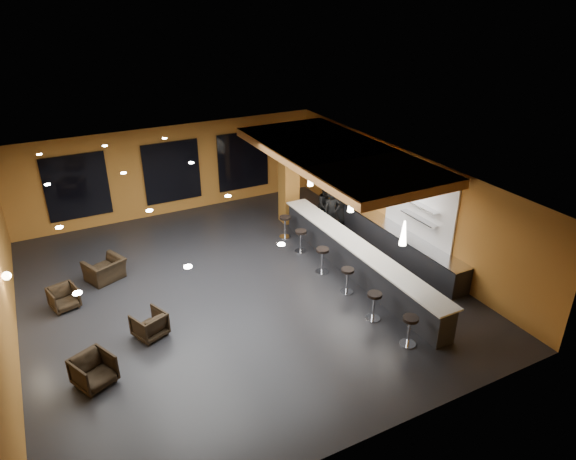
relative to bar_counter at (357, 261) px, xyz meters
name	(u,v)px	position (x,y,z in m)	size (l,w,h in m)	color
floor	(237,290)	(-3.65, 1.00, -0.55)	(12.00, 13.00, 0.10)	black
ceiling	(232,178)	(-3.65, 1.00, 3.05)	(12.00, 13.00, 0.10)	black
wall_back	(171,170)	(-3.65, 7.55, 1.25)	(12.00, 0.10, 3.50)	#A36624
wall_front	(367,376)	(-3.65, -5.55, 1.25)	(12.00, 0.10, 3.50)	#A36624
wall_left	(0,289)	(-9.70, 1.00, 1.25)	(0.10, 13.00, 3.50)	#A36624
wall_right	(401,200)	(2.40, 1.00, 1.25)	(0.10, 13.00, 3.50)	#A36624
wood_soffit	(336,154)	(0.35, 2.00, 2.86)	(3.60, 8.00, 0.28)	#B06D33
window_left	(77,187)	(-7.15, 7.44, 1.20)	(2.20, 0.06, 2.40)	black
window_center	(172,172)	(-3.65, 7.44, 1.20)	(2.20, 0.06, 2.40)	black
window_right	(243,161)	(-0.65, 7.44, 1.20)	(2.20, 0.06, 2.40)	black
tile_backsplash	(420,203)	(2.31, 0.00, 1.50)	(0.06, 3.20, 2.40)	white
bar_counter	(357,261)	(0.00, 0.00, 0.00)	(0.60, 8.00, 1.00)	black
bar_top	(358,246)	(0.00, 0.00, 0.52)	(0.78, 8.10, 0.05)	white
prep_counter	(397,243)	(2.00, 0.50, -0.07)	(0.70, 6.00, 0.86)	black
prep_top	(399,231)	(2.00, 0.50, 0.39)	(0.72, 6.00, 0.03)	silver
wall_shelf_lower	(419,218)	(2.17, -0.20, 1.10)	(0.30, 1.50, 0.03)	silver
wall_shelf_upper	(421,205)	(2.17, -0.20, 1.55)	(0.30, 1.50, 0.03)	silver
column	(289,178)	(0.00, 4.60, 1.25)	(0.60, 0.60, 3.50)	#8F5B20
wall_sconce	(6,276)	(-9.53, 1.50, 1.30)	(0.22, 0.22, 0.22)	#FFE5B2
pendant_0	(404,233)	(0.00, -2.00, 1.85)	(0.20, 0.20, 0.70)	white
pendant_1	(351,201)	(0.00, 0.50, 1.85)	(0.20, 0.20, 0.70)	white
pendant_2	(310,176)	(0.00, 3.00, 1.85)	(0.20, 0.20, 0.70)	white
staff_a	(332,213)	(0.80, 2.81, 0.37)	(0.63, 0.42, 1.74)	black
staff_b	(326,206)	(1.02, 3.54, 0.34)	(0.82, 0.64, 1.68)	black
staff_c	(341,203)	(1.60, 3.44, 0.37)	(0.85, 0.55, 1.74)	black
armchair_a	(94,371)	(-8.11, -1.29, -0.12)	(0.81, 0.83, 0.76)	black
armchair_b	(149,325)	(-6.54, -0.09, -0.15)	(0.74, 0.77, 0.70)	black
armchair_c	(64,298)	(-8.38, 2.30, -0.17)	(0.71, 0.73, 0.66)	black
armchair_d	(105,270)	(-7.07, 3.36, -0.15)	(1.07, 0.93, 0.69)	black
bar_stool_0	(410,327)	(-0.79, -3.49, 0.04)	(0.43, 0.43, 0.84)	silver
bar_stool_1	(374,303)	(-0.93, -2.18, 0.03)	(0.42, 0.42, 0.83)	silver
bar_stool_2	(347,277)	(-0.82, -0.70, 0.01)	(0.40, 0.40, 0.79)	silver
bar_stool_3	(322,257)	(-0.88, 0.63, 0.05)	(0.43, 0.43, 0.85)	silver
bar_stool_4	(301,238)	(-0.81, 2.17, 0.01)	(0.41, 0.41, 0.80)	silver
bar_stool_5	(285,224)	(-0.78, 3.40, 0.02)	(0.41, 0.41, 0.82)	silver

